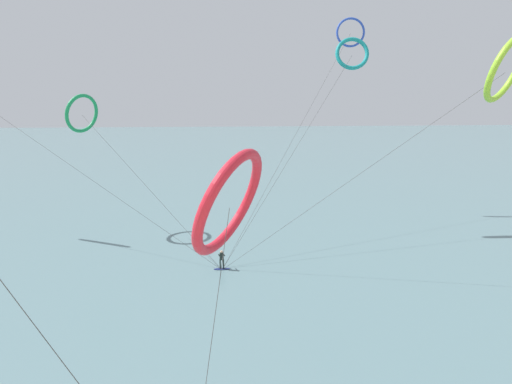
% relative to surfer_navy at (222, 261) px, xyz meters
% --- Properties ---
extents(sea_water, '(400.00, 200.00, 0.08)m').
position_rel_surfer_navy_xyz_m(sea_water, '(2.40, 79.05, -0.78)').
color(sea_water, slate).
rests_on(sea_water, ground).
extents(surfer_navy, '(1.40, 0.60, 1.70)m').
position_rel_surfer_navy_xyz_m(surfer_navy, '(0.00, 0.00, 0.00)').
color(surfer_navy, navy).
rests_on(surfer_navy, ground).
extents(kite_crimson, '(4.24, 8.04, 12.15)m').
position_rel_surfer_navy_xyz_m(kite_crimson, '(0.62, -13.93, 8.96)').
color(kite_crimson, red).
rests_on(kite_crimson, ground).
extents(kite_lime, '(22.77, 5.31, 18.43)m').
position_rel_surfer_navy_xyz_m(kite_lime, '(20.25, -3.17, 15.24)').
color(kite_lime, '#8CC62D').
rests_on(kite_lime, ground).
extents(kite_teal, '(15.42, 11.08, 20.33)m').
position_rel_surfer_navy_xyz_m(kite_teal, '(13.61, 10.15, 17.78)').
color(kite_teal, teal).
rests_on(kite_teal, ground).
extents(kite_emerald, '(15.67, 13.23, 14.67)m').
position_rel_surfer_navy_xyz_m(kite_emerald, '(-14.10, 11.10, 11.83)').
color(kite_emerald, '#199351').
rests_on(kite_emerald, ground).
extents(kite_cobalt, '(17.56, 18.14, 23.67)m').
position_rel_surfer_navy_xyz_m(kite_cobalt, '(15.73, 17.54, 21.04)').
color(kite_cobalt, '#2647B7').
rests_on(kite_cobalt, ground).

